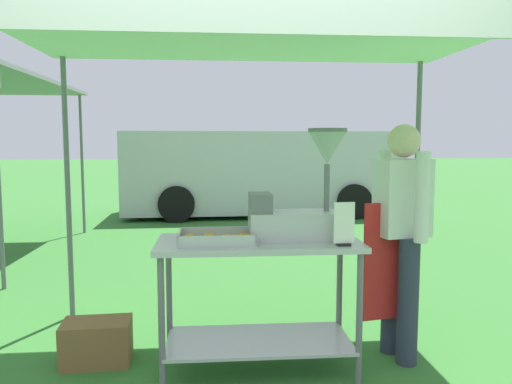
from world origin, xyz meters
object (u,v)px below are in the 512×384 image
Objects in this scene: donut_cart at (259,279)px; donut_tray at (218,239)px; menu_sign at (344,227)px; donut_fryer at (300,201)px; stall_canopy at (257,37)px; van_silver at (260,171)px; vendor at (401,229)px; supply_crate at (97,342)px.

donut_tray is (-0.26, -0.05, 0.27)m from donut_cart.
donut_fryer is at bearing 134.87° from menu_sign.
stall_canopy is 0.58× the size of van_silver.
donut_fryer is at bearing -171.74° from vendor.
stall_canopy is 1.07m from donut_fryer.
van_silver is at bearing 88.77° from menu_sign.
donut_cart is 1.03m from vendor.
donut_fryer is 0.44× the size of vendor.
supply_crate is (-0.82, 0.25, -0.75)m from donut_tray.
supply_crate is at bearing 174.48° from stall_canopy.
menu_sign reaches higher than supply_crate.
supply_crate is at bearing 165.26° from menu_sign.
donut_cart is 0.23× the size of van_silver.
van_silver is (0.39, 7.12, -0.24)m from donut_fryer.
van_silver is at bearing 82.73° from donut_tray.
donut_cart is at bearing -95.25° from van_silver.
menu_sign is at bearing -12.27° from donut_tray.
vendor is (0.98, 0.12, 0.29)m from donut_cart.
vendor reaches higher than supply_crate.
vendor is 7.03m from van_silver.
van_silver is at bearing 84.68° from stall_canopy.
donut_fryer is (0.53, 0.07, 0.23)m from donut_tray.
donut_tray is 1.14m from supply_crate.
stall_canopy is 1.59m from vendor.
donut_fryer is (0.27, -0.08, -1.04)m from stall_canopy.
donut_cart is 1.81× the size of donut_fryer.
stall_canopy is 12.10× the size of menu_sign.
menu_sign is (0.23, -0.23, -0.13)m from donut_fryer.
menu_sign is (0.76, -0.17, 0.09)m from donut_tray.
vendor is (0.98, 0.02, -1.25)m from stall_canopy.
menu_sign is (0.50, -0.31, -1.17)m from stall_canopy.
menu_sign is 7.36m from van_silver.
stall_canopy is at bearing 29.22° from donut_tray.
van_silver reaches higher than donut_tray.
supply_crate is 7.19m from van_silver.
donut_tray is 1.01× the size of supply_crate.
supply_crate is (-2.06, 0.08, -0.76)m from vendor.
stall_canopy is at bearing 148.04° from menu_sign.
donut_fryer reaches higher than donut_cart.
menu_sign is 0.57× the size of supply_crate.
donut_tray is 0.58m from donut_fryer.
stall_canopy is 6.88× the size of supply_crate.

